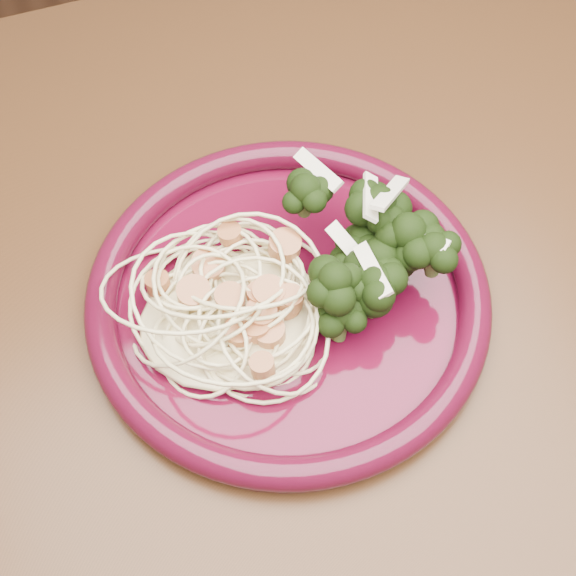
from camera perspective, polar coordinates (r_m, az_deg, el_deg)
The scene contains 6 objects.
dining_table at distance 0.66m, azimuth 9.58°, elevation -4.71°, with size 1.20×0.80×0.75m.
dinner_plate at distance 0.55m, azimuth 0.00°, elevation -0.56°, with size 0.30×0.30×0.02m.
spaghetti_pile at distance 0.53m, azimuth -4.18°, elevation -1.64°, with size 0.12×0.11×0.03m, color beige.
scallop_cluster at distance 0.50m, azimuth -4.41°, elevation 0.30°, with size 0.11×0.11×0.04m, color #C67C4B, non-canonical shape.
broccoli_pile at distance 0.54m, azimuth 4.99°, elevation 2.62°, with size 0.09×0.15×0.05m, color black.
onion_garnish at distance 0.52m, azimuth 5.24°, elevation 4.65°, with size 0.06×0.09×0.05m, color white, non-canonical shape.
Camera 1 is at (-0.21, -0.25, 1.22)m, focal length 50.00 mm.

